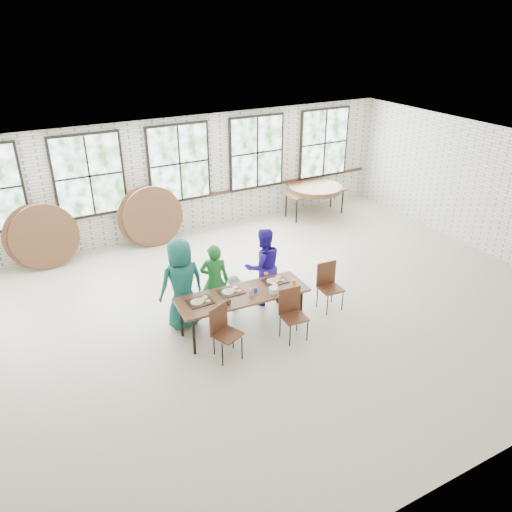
{
  "coord_description": "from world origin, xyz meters",
  "views": [
    {
      "loc": [
        -4.09,
        -7.18,
        5.32
      ],
      "look_at": [
        0.0,
        0.4,
        1.05
      ],
      "focal_mm": 35.0,
      "sensor_mm": 36.0,
      "label": 1
    }
  ],
  "objects_px": {
    "chair_near_left": "(223,327)",
    "chair_near_right": "(292,309)",
    "storage_table": "(315,192)",
    "dining_table": "(242,296)"
  },
  "relations": [
    {
      "from": "chair_near_left",
      "to": "chair_near_right",
      "type": "relative_size",
      "value": 1.0
    },
    {
      "from": "chair_near_right",
      "to": "storage_table",
      "type": "xyz_separation_m",
      "value": [
        3.74,
        4.73,
        0.13
      ]
    },
    {
      "from": "dining_table",
      "to": "storage_table",
      "type": "relative_size",
      "value": 1.35
    },
    {
      "from": "chair_near_right",
      "to": "storage_table",
      "type": "bearing_deg",
      "value": 56.16
    },
    {
      "from": "storage_table",
      "to": "chair_near_left",
      "type": "bearing_deg",
      "value": -138.02
    },
    {
      "from": "dining_table",
      "to": "chair_near_right",
      "type": "relative_size",
      "value": 2.57
    },
    {
      "from": "dining_table",
      "to": "chair_near_right",
      "type": "xyz_separation_m",
      "value": [
        0.66,
        -0.63,
        -0.13
      ]
    },
    {
      "from": "chair_near_left",
      "to": "dining_table",
      "type": "bearing_deg",
      "value": 16.69
    },
    {
      "from": "chair_near_left",
      "to": "storage_table",
      "type": "bearing_deg",
      "value": 18.9
    },
    {
      "from": "chair_near_left",
      "to": "storage_table",
      "type": "distance_m",
      "value": 6.87
    }
  ]
}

